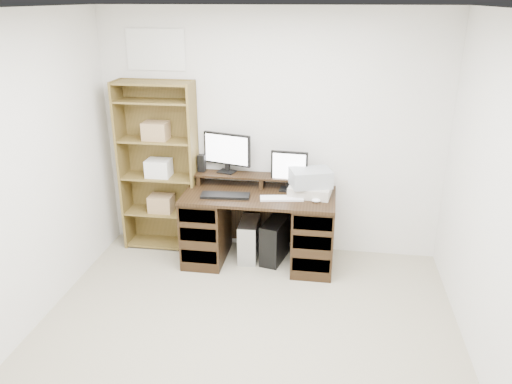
% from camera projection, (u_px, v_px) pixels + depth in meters
% --- Properties ---
extents(room, '(3.54, 4.04, 2.54)m').
position_uv_depth(room, '(232.00, 215.00, 3.24)').
color(room, tan).
rests_on(room, ground).
extents(desk, '(1.50, 0.70, 0.75)m').
position_uv_depth(desk, '(259.00, 227.00, 5.07)').
color(desk, black).
rests_on(desk, ground).
extents(riser_shelf, '(1.40, 0.22, 0.12)m').
position_uv_depth(riser_shelf, '(262.00, 178.00, 5.09)').
color(riser_shelf, black).
rests_on(riser_shelf, desk).
extents(monitor_wide, '(0.51, 0.19, 0.41)m').
position_uv_depth(monitor_wide, '(227.00, 151.00, 5.10)').
color(monitor_wide, black).
rests_on(monitor_wide, riser_shelf).
extents(monitor_small, '(0.37, 0.15, 0.40)m').
position_uv_depth(monitor_small, '(289.00, 169.00, 4.96)').
color(monitor_small, black).
rests_on(monitor_small, desk).
extents(speaker, '(0.07, 0.07, 0.18)m').
position_uv_depth(speaker, '(202.00, 163.00, 5.17)').
color(speaker, black).
rests_on(speaker, riser_shelf).
extents(keyboard_black, '(0.48, 0.19, 0.03)m').
position_uv_depth(keyboard_black, '(225.00, 196.00, 4.85)').
color(keyboard_black, black).
rests_on(keyboard_black, desk).
extents(keyboard_white, '(0.43, 0.19, 0.02)m').
position_uv_depth(keyboard_white, '(282.00, 198.00, 4.80)').
color(keyboard_white, white).
rests_on(keyboard_white, desk).
extents(mouse, '(0.10, 0.08, 0.03)m').
position_uv_depth(mouse, '(316.00, 201.00, 4.73)').
color(mouse, white).
rests_on(mouse, desk).
extents(printer, '(0.43, 0.34, 0.10)m').
position_uv_depth(printer, '(310.00, 190.00, 4.88)').
color(printer, '#BAB1A2').
rests_on(printer, desk).
extents(basket, '(0.45, 0.38, 0.16)m').
position_uv_depth(basket, '(311.00, 178.00, 4.83)').
color(basket, '#949A9E').
rests_on(basket, printer).
extents(tower_silver, '(0.20, 0.42, 0.42)m').
position_uv_depth(tower_silver, '(249.00, 239.00, 5.20)').
color(tower_silver, '#B0B2B7').
rests_on(tower_silver, ground).
extents(tower_black, '(0.28, 0.47, 0.44)m').
position_uv_depth(tower_black, '(275.00, 240.00, 5.16)').
color(tower_black, black).
rests_on(tower_black, ground).
extents(bookshelf, '(0.80, 0.30, 1.80)m').
position_uv_depth(bookshelf, '(159.00, 166.00, 5.23)').
color(bookshelf, brown).
rests_on(bookshelf, ground).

